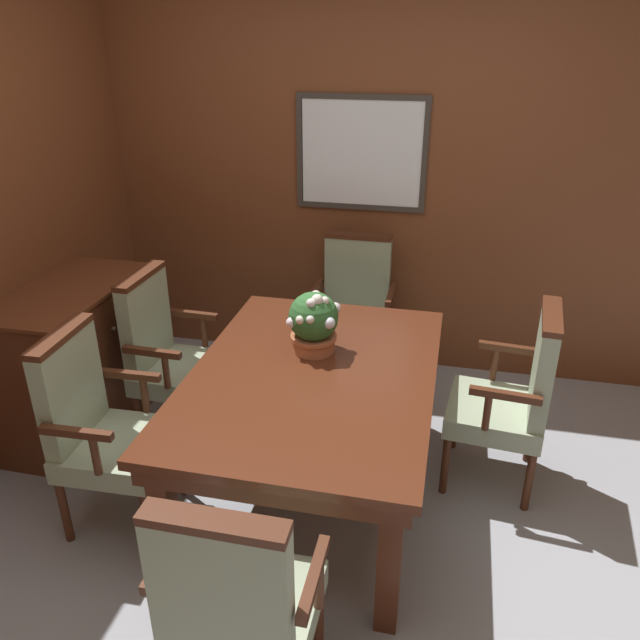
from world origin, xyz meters
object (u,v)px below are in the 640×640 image
at_px(chair_head_far, 354,307).
at_px(sideboard_cabinet, 79,361).
at_px(chair_left_far, 168,352).
at_px(dining_table, 313,389).
at_px(chair_right_far, 514,394).
at_px(chair_left_near, 100,425).
at_px(potted_plant, 314,322).
at_px(chair_head_near, 237,605).

distance_m(chair_head_far, sideboard_cabinet, 1.71).
height_order(chair_left_far, chair_head_far, same).
bearing_deg(dining_table, sideboard_cabinet, 168.75).
xyz_separation_m(dining_table, chair_left_far, (-0.93, 0.37, -0.10)).
bearing_deg(chair_right_far, chair_left_far, -85.54).
bearing_deg(dining_table, chair_left_near, -158.99).
xyz_separation_m(potted_plant, sideboard_cabinet, (-1.41, 0.08, -0.43)).
height_order(chair_head_far, sideboard_cabinet, chair_head_far).
relative_size(chair_left_near, chair_head_near, 1.00).
bearing_deg(potted_plant, dining_table, -77.90).
bearing_deg(chair_right_far, chair_head_near, -26.44).
height_order(dining_table, chair_head_far, chair_head_far).
xyz_separation_m(chair_head_far, chair_left_near, (-0.92, -1.56, 0.00)).
distance_m(chair_left_far, sideboard_cabinet, 0.54).
height_order(chair_head_near, sideboard_cabinet, chair_head_near).
distance_m(potted_plant, sideboard_cabinet, 1.48).
relative_size(chair_left_far, potted_plant, 3.09).
bearing_deg(potted_plant, chair_head_near, -87.25).
height_order(chair_left_far, potted_plant, potted_plant).
relative_size(dining_table, chair_left_near, 1.62).
bearing_deg(chair_left_far, potted_plant, -98.41).
bearing_deg(sideboard_cabinet, chair_right_far, 0.96).
height_order(chair_head_near, potted_plant, potted_plant).
bearing_deg(chair_left_far, chair_head_near, -146.49).
xyz_separation_m(chair_left_far, sideboard_cabinet, (-0.53, -0.08, -0.08)).
distance_m(chair_left_near, potted_plant, 1.11).
distance_m(chair_head_near, potted_plant, 1.42).
distance_m(dining_table, potted_plant, 0.33).
height_order(dining_table, chair_right_far, chair_right_far).
bearing_deg(chair_head_far, sideboard_cabinet, -147.61).
height_order(chair_head_near, chair_right_far, same).
distance_m(chair_left_far, chair_left_near, 0.72).
xyz_separation_m(dining_table, sideboard_cabinet, (-1.46, 0.29, -0.18)).
bearing_deg(chair_head_near, chair_right_far, -122.03).
relative_size(dining_table, chair_head_near, 1.62).
distance_m(dining_table, chair_head_near, 1.16).
distance_m(chair_head_far, chair_head_near, 2.36).
bearing_deg(chair_head_near, sideboard_cabinet, -44.45).
relative_size(dining_table, chair_left_far, 1.62).
relative_size(chair_right_far, sideboard_cabinet, 1.01).
distance_m(chair_left_far, chair_head_near, 1.80).
relative_size(chair_head_near, potted_plant, 3.09).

